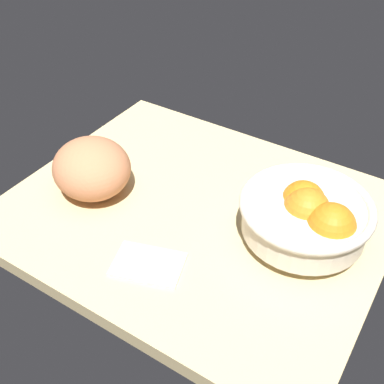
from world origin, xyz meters
The scene contains 4 objects.
ground_plane centered at (0.00, 0.00, -1.50)cm, with size 69.08×56.63×3.00cm, color #D1B981.
fruit_bowl centered at (20.10, 3.41, 5.72)cm, with size 22.83×22.83×10.74cm.
bread_loaf centered at (-20.07, -5.84, 5.39)cm, with size 16.04×14.85×10.78cm, color #C87B52.
napkin_folded centered at (0.70, -16.22, 0.49)cm, with size 11.58×7.81×0.98cm, color silver.
Camera 1 is at (35.80, -57.78, 60.44)cm, focal length 44.86 mm.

